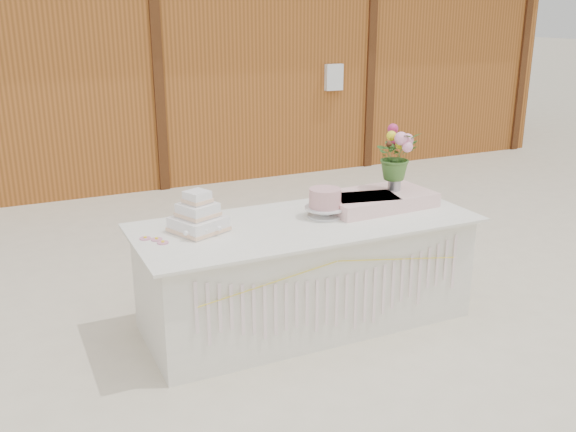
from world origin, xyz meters
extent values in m
plane|color=beige|center=(0.00, 0.00, 0.00)|extent=(80.00, 80.00, 0.00)
cube|color=#98521F|center=(0.00, 6.00, 1.50)|extent=(12.00, 4.00, 3.00)
cube|color=silver|center=(0.00, 0.00, 0.38)|extent=(2.28, 0.88, 0.75)
cube|color=silver|center=(0.00, 0.00, 0.76)|extent=(2.40, 1.00, 0.02)
cube|color=white|center=(-0.75, 0.11, 0.82)|extent=(0.39, 0.39, 0.10)
cube|color=beige|center=(-0.75, 0.11, 0.79)|extent=(0.41, 0.41, 0.02)
cube|color=white|center=(-0.75, 0.11, 0.92)|extent=(0.28, 0.28, 0.09)
cube|color=beige|center=(-0.75, 0.11, 0.89)|extent=(0.30, 0.30, 0.02)
cube|color=white|center=(-0.75, 0.11, 1.01)|extent=(0.18, 0.18, 0.08)
cube|color=beige|center=(-0.75, 0.11, 0.99)|extent=(0.20, 0.20, 0.02)
cylinder|color=silver|center=(0.16, 0.03, 0.78)|extent=(0.25, 0.25, 0.02)
cylinder|color=silver|center=(0.16, 0.03, 0.81)|extent=(0.07, 0.07, 0.05)
cylinder|color=silver|center=(0.16, 0.03, 0.84)|extent=(0.29, 0.29, 0.01)
cylinder|color=#C99193|center=(0.16, 0.03, 0.91)|extent=(0.23, 0.23, 0.13)
cube|color=#FFD2CD|center=(0.64, 0.09, 0.82)|extent=(0.85, 0.52, 0.10)
cylinder|color=#A5A5AA|center=(0.80, 0.11, 0.94)|extent=(0.10, 0.10, 0.13)
imported|color=#42702C|center=(0.80, 0.11, 1.19)|extent=(0.34, 0.30, 0.36)
camera|label=1|loc=(-1.91, -3.78, 2.18)|focal=40.00mm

